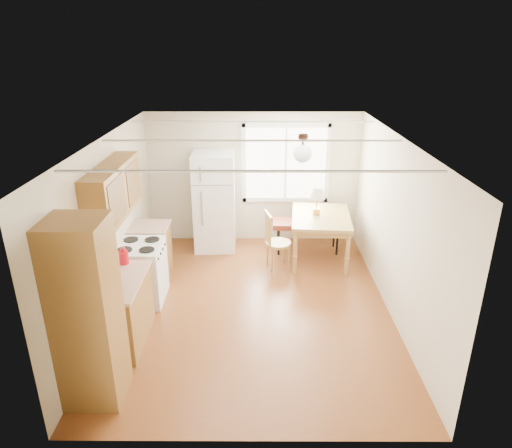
{
  "coord_description": "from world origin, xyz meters",
  "views": [
    {
      "loc": [
        0.07,
        -5.89,
        3.68
      ],
      "look_at": [
        0.05,
        0.42,
        1.15
      ],
      "focal_mm": 32.0,
      "sensor_mm": 36.0,
      "label": 1
    }
  ],
  "objects_px": {
    "chair": "(273,237)",
    "dining_table": "(321,221)",
    "refrigerator": "(214,202)",
    "bench": "(308,225)"
  },
  "relations": [
    {
      "from": "bench",
      "to": "dining_table",
      "type": "bearing_deg",
      "value": -58.16
    },
    {
      "from": "refrigerator",
      "to": "dining_table",
      "type": "height_order",
      "value": "refrigerator"
    },
    {
      "from": "dining_table",
      "to": "bench",
      "type": "bearing_deg",
      "value": 124.58
    },
    {
      "from": "chair",
      "to": "dining_table",
      "type": "bearing_deg",
      "value": 9.6
    },
    {
      "from": "bench",
      "to": "chair",
      "type": "xyz_separation_m",
      "value": [
        -0.66,
        -0.7,
        0.05
      ]
    },
    {
      "from": "refrigerator",
      "to": "dining_table",
      "type": "xyz_separation_m",
      "value": [
        1.92,
        -0.52,
        -0.18
      ]
    },
    {
      "from": "refrigerator",
      "to": "bench",
      "type": "xyz_separation_m",
      "value": [
        1.73,
        -0.18,
        -0.39
      ]
    },
    {
      "from": "dining_table",
      "to": "chair",
      "type": "bearing_deg",
      "value": -151.72
    },
    {
      "from": "bench",
      "to": "chair",
      "type": "bearing_deg",
      "value": -131.08
    },
    {
      "from": "bench",
      "to": "chair",
      "type": "height_order",
      "value": "chair"
    }
  ]
}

